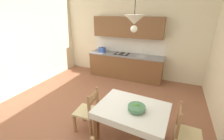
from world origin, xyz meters
TOP-DOWN VIEW (x-y plane):
  - ground_plane at (0.00, 0.00)m, footprint 5.81×6.10m
  - wall_back at (0.00, 2.81)m, footprint 5.81×0.12m
  - wall_left at (-2.67, 0.00)m, footprint 0.12×6.10m
  - kitchen_cabinetry at (-0.04, 2.48)m, footprint 2.72×0.63m
  - dining_table at (1.04, -0.39)m, footprint 1.30×1.02m
  - dining_chair_tv_side at (0.13, -0.44)m, footprint 0.44×0.44m
  - dining_chair_window_side at (1.95, -0.32)m, footprint 0.43×0.43m
  - fruit_bowl at (1.13, -0.45)m, footprint 0.30×0.30m
  - pendant_lamp at (0.95, -0.24)m, footprint 0.32×0.32m

SIDE VIEW (x-z plane):
  - ground_plane at x=0.00m, z-range -0.10..0.00m
  - dining_chair_tv_side at x=0.13m, z-range -0.02..0.91m
  - dining_chair_window_side at x=1.95m, z-range -0.02..0.91m
  - dining_table at x=1.04m, z-range 0.24..0.99m
  - fruit_bowl at x=1.13m, z-range 0.75..0.87m
  - kitchen_cabinetry at x=-0.04m, z-range -0.24..1.96m
  - wall_back at x=0.00m, z-range 0.00..4.24m
  - wall_left at x=-2.67m, z-range 0.00..4.24m
  - pendant_lamp at x=0.95m, z-range 1.82..2.62m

